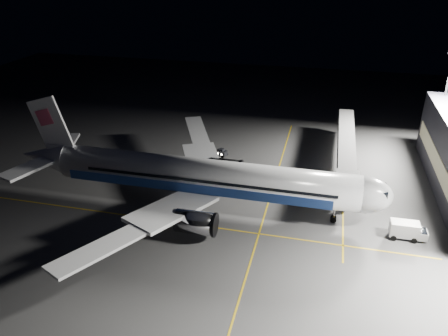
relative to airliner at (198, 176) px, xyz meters
name	(u,v)px	position (x,y,z in m)	size (l,w,h in m)	color
ground	(205,205)	(1.08, 0.00, -5.16)	(200.00, 200.00, 0.00)	#4C4C4F
guide_line_main	(265,213)	(11.08, 0.00, -5.16)	(0.25, 80.00, 0.01)	gold
guide_line_cross	(194,225)	(1.08, -6.00, -5.16)	(70.00, 0.25, 0.01)	gold
guide_line_side	(343,191)	(23.08, 10.00, -5.16)	(0.25, 40.00, 0.01)	gold
airliner	(198,176)	(0.00, 0.00, 0.00)	(61.48, 54.22, 16.64)	silver
jet_bridge	(346,149)	(23.08, 18.06, -0.58)	(3.60, 34.40, 6.30)	#B2B2B7
floodlight_mast_north	(446,93)	(41.08, 31.99, 7.21)	(2.40, 0.68, 20.70)	#59595E
service_truck	(408,230)	(31.93, -1.99, -3.76)	(5.18, 2.38, 2.63)	silver
baggage_tug	(221,153)	(-0.99, 19.30, -4.45)	(2.56, 2.28, 1.56)	black
safety_cone_a	(241,195)	(6.21, 4.00, -4.86)	(0.41, 0.41, 0.61)	#FF4F0A
safety_cone_b	(250,185)	(7.08, 8.03, -4.87)	(0.40, 0.40, 0.59)	#FF4F0A
safety_cone_c	(232,170)	(2.75, 12.86, -4.84)	(0.43, 0.43, 0.64)	#FF4F0A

